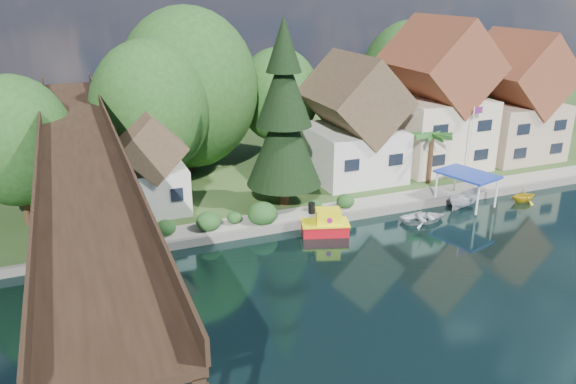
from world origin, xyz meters
The scene contains 18 objects.
ground centered at (0.00, 0.00, 0.00)m, with size 140.00×140.00×0.00m, color black.
bank centered at (0.00, 34.00, 0.25)m, with size 140.00×52.00×0.50m, color #2E4A1D.
seawall centered at (4.00, 8.00, 0.31)m, with size 60.00×0.40×0.62m, color slate.
promenade centered at (6.00, 9.30, 0.53)m, with size 50.00×2.60×0.06m, color gray.
trestle_bridge centered at (-16.00, 5.17, 5.35)m, with size 4.12×44.18×9.30m.
house_left centered at (7.00, 16.00, 5.14)m, with size 7.64×8.64×11.02m.
house_center centered at (16.00, 16.50, 6.42)m, with size 8.65×9.18×13.89m.
house_right centered at (25.00, 16.00, 5.78)m, with size 8.15×8.64×12.45m.
shed centered at (-11.00, 14.50, 3.83)m, with size 5.09×5.40×7.85m.
bg_trees centered at (1.00, 21.25, 7.29)m, with size 49.90×13.30×10.57m.
shrubs centered at (-4.60, 9.26, 1.23)m, with size 15.76×2.47×1.70m.
conifer centered at (-1.20, 11.75, 7.45)m, with size 5.86×5.86×14.43m.
palm_tree centered at (12.48, 11.77, 4.69)m, with size 4.19×4.19×4.80m.
flagpole centered at (16.29, 11.24, 4.57)m, with size 1.04×0.19×6.64m.
tugboat centered at (-0.06, 6.45, 0.74)m, with size 3.81×2.81×2.47m.
boat_white_a centered at (7.89, 5.72, 0.37)m, with size 2.55×3.58×0.74m, color silver.
boat_canopy centered at (12.64, 6.99, 1.23)m, with size 4.18×5.13×2.87m.
boat_yellow centered at (17.96, 6.10, 0.63)m, with size 2.05×2.38×1.25m, color gold.
Camera 1 is at (-16.34, -26.96, 17.10)m, focal length 35.00 mm.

